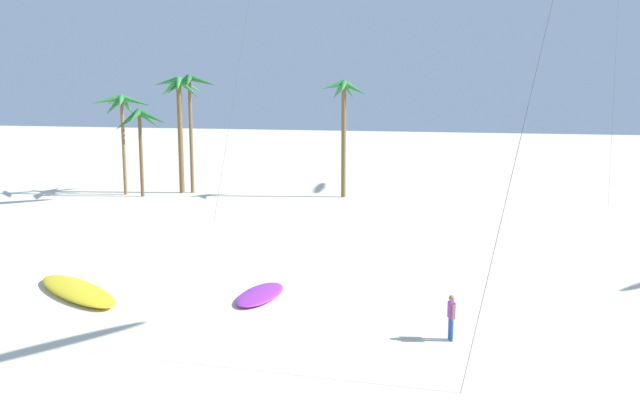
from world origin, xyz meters
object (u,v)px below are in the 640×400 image
(palm_tree_2, at_px, (179,100))
(grounded_kite_2, at_px, (77,290))
(palm_tree_1, at_px, (140,123))
(person_mid_field, at_px, (451,316))
(grounded_kite_1, at_px, (260,294))
(palm_tree_3, at_px, (190,92))
(palm_tree_0, at_px, (122,108))
(palm_tree_4, at_px, (344,104))

(palm_tree_2, bearing_deg, grounded_kite_2, -70.92)
(palm_tree_1, height_order, grounded_kite_2, palm_tree_1)
(grounded_kite_2, distance_m, person_mid_field, 15.85)
(grounded_kite_1, bearing_deg, palm_tree_3, 121.54)
(palm_tree_2, height_order, grounded_kite_2, palm_tree_2)
(palm_tree_0, xyz_separation_m, palm_tree_3, (5.02, 2.64, 1.27))
(palm_tree_4, relative_size, grounded_kite_1, 2.65)
(palm_tree_1, height_order, grounded_kite_1, palm_tree_1)
(palm_tree_4, relative_size, grounded_kite_2, 1.54)
(palm_tree_2, relative_size, person_mid_field, 6.17)
(palm_tree_2, distance_m, grounded_kite_2, 30.94)
(palm_tree_1, distance_m, palm_tree_4, 16.91)
(palm_tree_4, height_order, person_mid_field, palm_tree_4)
(palm_tree_2, bearing_deg, palm_tree_3, 23.49)
(palm_tree_0, height_order, palm_tree_2, palm_tree_2)
(palm_tree_0, height_order, grounded_kite_2, palm_tree_0)
(palm_tree_0, distance_m, palm_tree_1, 2.38)
(grounded_kite_1, height_order, person_mid_field, person_mid_field)
(palm_tree_3, bearing_deg, palm_tree_4, 4.71)
(palm_tree_1, relative_size, grounded_kite_1, 2.02)
(palm_tree_0, distance_m, grounded_kite_1, 33.26)
(palm_tree_1, xyz_separation_m, palm_tree_4, (16.29, 4.27, 1.54))
(palm_tree_1, relative_size, palm_tree_2, 0.73)
(grounded_kite_2, bearing_deg, palm_tree_1, 115.11)
(palm_tree_2, distance_m, palm_tree_4, 14.21)
(palm_tree_3, height_order, grounded_kite_1, palm_tree_3)
(palm_tree_0, height_order, grounded_kite_1, palm_tree_0)
(palm_tree_1, bearing_deg, palm_tree_0, 164.53)
(person_mid_field, bearing_deg, grounded_kite_2, 176.07)
(palm_tree_0, relative_size, grounded_kite_1, 2.33)
(palm_tree_0, bearing_deg, palm_tree_1, -15.47)
(grounded_kite_1, distance_m, person_mid_field, 8.66)
(palm_tree_1, height_order, palm_tree_2, palm_tree_2)
(grounded_kite_1, xyz_separation_m, grounded_kite_2, (-7.65, -1.76, 0.05))
(palm_tree_4, height_order, grounded_kite_1, palm_tree_4)
(palm_tree_1, distance_m, palm_tree_2, 4.01)
(palm_tree_4, bearing_deg, palm_tree_2, -174.00)
(palm_tree_0, bearing_deg, person_mid_field, -42.41)
(palm_tree_0, bearing_deg, palm_tree_3, 27.76)
(palm_tree_4, height_order, grounded_kite_2, palm_tree_4)
(palm_tree_0, height_order, person_mid_field, palm_tree_0)
(palm_tree_3, xyz_separation_m, palm_tree_4, (13.21, 1.09, -0.99))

